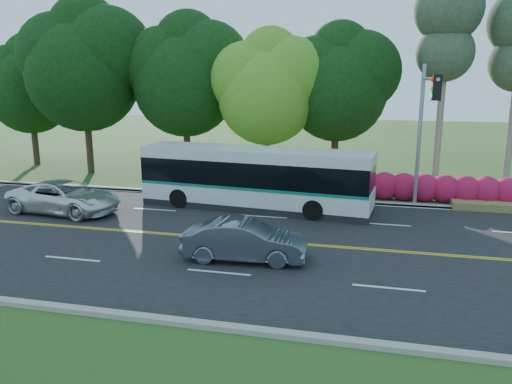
% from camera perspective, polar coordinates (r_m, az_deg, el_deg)
% --- Properties ---
extents(ground, '(120.00, 120.00, 0.00)m').
position_cam_1_polar(ground, '(19.96, 0.13, -5.64)').
color(ground, '#2D501A').
rests_on(ground, ground).
extents(road, '(60.00, 14.00, 0.02)m').
position_cam_1_polar(road, '(19.96, 0.13, -5.61)').
color(road, black).
rests_on(road, ground).
extents(curb_north, '(60.00, 0.30, 0.15)m').
position_cam_1_polar(curb_north, '(26.68, 3.63, -0.68)').
color(curb_north, '#9F9990').
rests_on(curb_north, ground).
extents(curb_south, '(60.00, 0.30, 0.15)m').
position_cam_1_polar(curb_south, '(13.62, -6.98, -14.72)').
color(curb_south, '#9F9990').
rests_on(curb_south, ground).
extents(grass_verge, '(60.00, 4.00, 0.10)m').
position_cam_1_polar(grass_verge, '(28.47, 4.27, 0.13)').
color(grass_verge, '#2D501A').
rests_on(grass_verge, ground).
extents(lane_markings, '(57.60, 13.82, 0.00)m').
position_cam_1_polar(lane_markings, '(19.98, -0.13, -5.56)').
color(lane_markings, gold).
rests_on(lane_markings, road).
extents(tree_row, '(44.70, 9.10, 13.84)m').
position_cam_1_polar(tree_row, '(31.98, -4.02, 13.61)').
color(tree_row, '#312116').
rests_on(tree_row, ground).
extents(bougainvillea_hedge, '(9.50, 2.25, 1.50)m').
position_cam_1_polar(bougainvillea_hedge, '(27.32, 19.04, 0.32)').
color(bougainvillea_hedge, '#A80E40').
rests_on(bougainvillea_hedge, ground).
extents(traffic_signal, '(0.42, 6.10, 7.00)m').
position_cam_1_polar(traffic_signal, '(23.98, 18.70, 8.24)').
color(traffic_signal, '#92969A').
rests_on(traffic_signal, ground).
extents(transit_bus, '(11.56, 3.64, 2.98)m').
position_cam_1_polar(transit_bus, '(24.47, -0.13, 1.49)').
color(transit_bus, silver).
rests_on(transit_bus, road).
extents(sedan, '(4.47, 1.84, 1.44)m').
position_cam_1_polar(sedan, '(17.72, -1.32, -5.57)').
color(sedan, slate).
rests_on(sedan, road).
extents(suv, '(5.71, 3.10, 1.52)m').
position_cam_1_polar(suv, '(25.56, -21.02, -0.53)').
color(suv, silver).
rests_on(suv, road).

